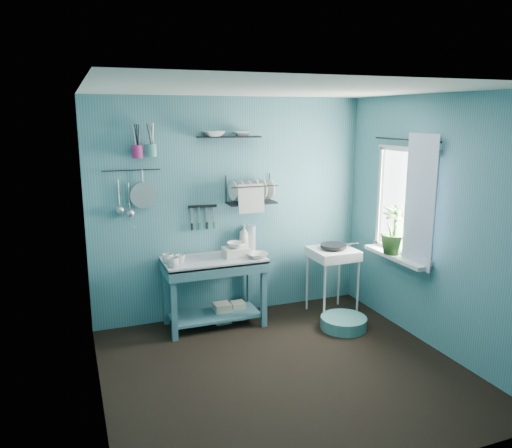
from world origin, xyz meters
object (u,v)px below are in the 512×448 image
object	(u,v)px
storage_tin_large	(222,313)
potted_plant	(394,230)
floor_basin	(344,323)
wash_tub	(236,252)
storage_tin_small	(238,310)
work_counter	(214,292)
utensil_cup_magenta	(137,151)
dish_rack	(251,190)
soap_bottle	(244,237)
mug_mid	(180,259)
hotplate_stand	(332,281)
utensil_cup_teal	(151,150)
mug_left	(173,262)
water_bottle	(252,237)
colander	(143,195)
mug_right	(168,259)
frying_pan	(333,246)

from	to	relation	value
storage_tin_large	potted_plant	bearing A→B (deg)	-23.21
floor_basin	wash_tub	bearing A→B (deg)	151.40
storage_tin_large	storage_tin_small	size ratio (longest dim) A/B	1.10
work_counter	utensil_cup_magenta	world-z (taller)	utensil_cup_magenta
dish_rack	storage_tin_large	world-z (taller)	dish_rack
soap_bottle	work_counter	bearing A→B (deg)	-154.54
mug_mid	potted_plant	distance (m)	2.30
mug_mid	utensil_cup_magenta	xyz separation A→B (m)	(-0.35, 0.28, 1.11)
soap_bottle	hotplate_stand	size ratio (longest dim) A/B	0.38
wash_tub	hotplate_stand	xyz separation A→B (m)	(1.13, -0.14, -0.43)
soap_bottle	dish_rack	distance (m)	0.56
utensil_cup_teal	hotplate_stand	bearing A→B (deg)	-10.99
utensil_cup_teal	potted_plant	world-z (taller)	utensil_cup_teal
floor_basin	work_counter	bearing A→B (deg)	155.51
storage_tin_large	mug_mid	bearing A→B (deg)	-167.09
mug_mid	utensil_cup_teal	bearing A→B (deg)	126.18
mug_mid	dish_rack	xyz separation A→B (m)	(0.88, 0.23, 0.66)
mug_mid	storage_tin_small	size ratio (longest dim) A/B	0.50
potted_plant	soap_bottle	bearing A→B (deg)	147.62
work_counter	dish_rack	size ratio (longest dim) A/B	1.99
soap_bottle	utensil_cup_magenta	bearing A→B (deg)	178.86
mug_left	soap_bottle	world-z (taller)	soap_bottle
dish_rack	water_bottle	bearing A→B (deg)	76.50
mug_mid	utensil_cup_teal	distance (m)	1.17
colander	storage_tin_large	world-z (taller)	colander
mug_right	frying_pan	distance (m)	1.89
utensil_cup_teal	potted_plant	distance (m)	2.71
work_counter	water_bottle	distance (m)	0.77
water_bottle	hotplate_stand	distance (m)	1.08
work_counter	colander	size ratio (longest dim) A/B	3.91
water_bottle	utensil_cup_teal	xyz separation A→B (m)	(-1.11, 0.00, 1.03)
hotplate_stand	frying_pan	distance (m)	0.43
hotplate_stand	utensil_cup_teal	xyz separation A→B (m)	(-1.97, 0.38, 1.55)
mug_right	dish_rack	distance (m)	1.21
frying_pan	storage_tin_large	bearing A→B (deg)	170.72
work_counter	potted_plant	size ratio (longest dim) A/B	2.10
potted_plant	storage_tin_large	world-z (taller)	potted_plant
mug_left	frying_pan	size ratio (longest dim) A/B	0.41
mug_right	wash_tub	distance (m)	0.75
floor_basin	storage_tin_large	bearing A→B (deg)	151.84
colander	storage_tin_large	xyz separation A→B (m)	(0.78, -0.20, -1.36)
utensil_cup_magenta	work_counter	bearing A→B (deg)	-17.00
mug_right	utensil_cup_magenta	bearing A→B (deg)	135.76
mug_right	colander	xyz separation A→B (m)	(-0.18, 0.25, 0.64)
storage_tin_large	hotplate_stand	bearing A→B (deg)	-9.28
dish_rack	utensil_cup_teal	size ratio (longest dim) A/B	4.23
soap_bottle	utensil_cup_teal	xyz separation A→B (m)	(-1.01, 0.02, 1.02)
wash_tub	storage_tin_large	xyz separation A→B (m)	(-0.15, 0.07, -0.72)
wash_tub	mug_right	bearing A→B (deg)	178.47
mug_mid	hotplate_stand	bearing A→B (deg)	-3.24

